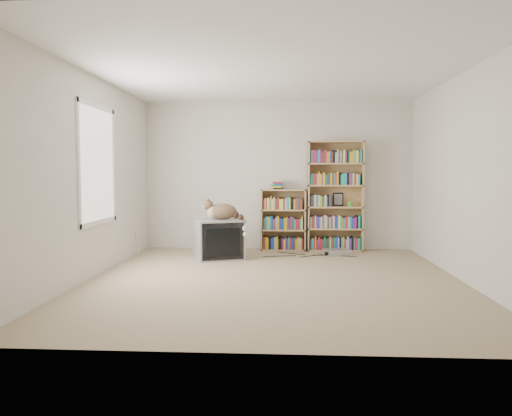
# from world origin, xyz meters

# --- Properties ---
(floor) EXTENTS (4.50, 5.00, 0.01)m
(floor) POSITION_xyz_m (0.00, 0.00, 0.00)
(floor) COLOR tan
(floor) RESTS_ON ground
(wall_back) EXTENTS (4.50, 0.02, 2.50)m
(wall_back) POSITION_xyz_m (0.00, 2.50, 1.25)
(wall_back) COLOR beige
(wall_back) RESTS_ON floor
(wall_front) EXTENTS (4.50, 0.02, 2.50)m
(wall_front) POSITION_xyz_m (0.00, -2.50, 1.25)
(wall_front) COLOR beige
(wall_front) RESTS_ON floor
(wall_left) EXTENTS (0.02, 5.00, 2.50)m
(wall_left) POSITION_xyz_m (-2.25, 0.00, 1.25)
(wall_left) COLOR beige
(wall_left) RESTS_ON floor
(wall_right) EXTENTS (0.02, 5.00, 2.50)m
(wall_right) POSITION_xyz_m (2.25, 0.00, 1.25)
(wall_right) COLOR beige
(wall_right) RESTS_ON floor
(ceiling) EXTENTS (4.50, 5.00, 0.02)m
(ceiling) POSITION_xyz_m (0.00, 0.00, 2.50)
(ceiling) COLOR white
(ceiling) RESTS_ON wall_back
(window) EXTENTS (0.02, 1.22, 1.52)m
(window) POSITION_xyz_m (-2.24, 0.20, 1.40)
(window) COLOR white
(window) RESTS_ON wall_left
(crt_tv) EXTENTS (0.85, 0.82, 0.59)m
(crt_tv) POSITION_xyz_m (-0.88, 1.46, 0.29)
(crt_tv) COLOR gray
(crt_tv) RESTS_ON floor
(cat) EXTENTS (0.71, 0.47, 0.53)m
(cat) POSITION_xyz_m (-0.77, 1.46, 0.68)
(cat) COLOR #3C2618
(cat) RESTS_ON crt_tv
(bookcase_tall) EXTENTS (0.91, 0.30, 1.82)m
(bookcase_tall) POSITION_xyz_m (0.95, 2.36, 0.86)
(bookcase_tall) COLOR tan
(bookcase_tall) RESTS_ON floor
(bookcase_short) EXTENTS (0.75, 0.30, 1.02)m
(bookcase_short) POSITION_xyz_m (0.10, 2.36, 0.48)
(bookcase_short) COLOR tan
(bookcase_short) RESTS_ON floor
(book_stack) EXTENTS (0.18, 0.23, 0.15)m
(book_stack) POSITION_xyz_m (-0.00, 2.32, 1.10)
(book_stack) COLOR red
(book_stack) RESTS_ON bookcase_short
(green_mug) EXTENTS (0.08, 0.08, 0.09)m
(green_mug) POSITION_xyz_m (1.20, 2.34, 0.79)
(green_mug) COLOR green
(green_mug) RESTS_ON bookcase_tall
(framed_print) EXTENTS (0.17, 0.05, 0.22)m
(framed_print) POSITION_xyz_m (1.01, 2.44, 0.85)
(framed_print) COLOR black
(framed_print) RESTS_ON bookcase_tall
(dvd_player) EXTENTS (0.46, 0.40, 0.09)m
(dvd_player) POSITION_xyz_m (0.95, 1.89, 0.04)
(dvd_player) COLOR #A2A3A7
(dvd_player) RESTS_ON floor
(wall_outlet) EXTENTS (0.01, 0.08, 0.13)m
(wall_outlet) POSITION_xyz_m (-2.24, 1.80, 0.32)
(wall_outlet) COLOR silver
(wall_outlet) RESTS_ON wall_left
(floor_cables) EXTENTS (1.20, 0.70, 0.01)m
(floor_cables) POSITION_xyz_m (0.34, 1.70, 0.00)
(floor_cables) COLOR black
(floor_cables) RESTS_ON floor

